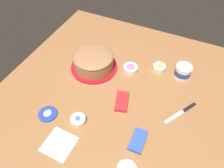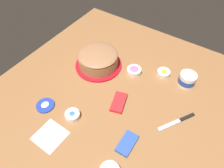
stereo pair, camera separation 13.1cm
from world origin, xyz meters
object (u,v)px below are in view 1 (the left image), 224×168
(frosted_cake, at_px, (94,61))
(candy_box_upper, at_px, (138,140))
(paper_napkin, at_px, (59,144))
(sprinkle_bowl_pink, at_px, (131,68))
(sprinkle_bowl_yellow, at_px, (159,67))
(candy_box_lower, at_px, (122,101))
(sprinkle_bowl_blue, at_px, (78,120))
(frosting_tub_lid, at_px, (48,114))
(spreading_knife, at_px, (183,111))
(frosting_tub, at_px, (183,71))

(frosted_cake, height_order, candy_box_upper, frosted_cake)
(frosted_cake, distance_m, paper_napkin, 0.58)
(sprinkle_bowl_pink, distance_m, paper_napkin, 0.66)
(paper_napkin, bearing_deg, sprinkle_bowl_pink, -11.86)
(frosted_cake, height_order, sprinkle_bowl_yellow, frosted_cake)
(sprinkle_bowl_pink, bearing_deg, candy_box_lower, -168.90)
(candy_box_upper, xyz_separation_m, paper_napkin, (-0.19, 0.36, -0.01))
(sprinkle_bowl_blue, distance_m, paper_napkin, 0.16)
(sprinkle_bowl_yellow, relative_size, sprinkle_bowl_blue, 1.02)
(frosting_tub_lid, bearing_deg, spreading_knife, -63.78)
(frosted_cake, xyz_separation_m, frosting_tub, (0.18, -0.56, -0.01))
(frosting_tub, height_order, paper_napkin, frosting_tub)
(candy_box_upper, height_order, paper_napkin, candy_box_upper)
(frosting_tub, xyz_separation_m, paper_napkin, (-0.75, 0.46, -0.04))
(frosted_cake, bearing_deg, paper_napkin, -170.09)
(candy_box_lower, bearing_deg, candy_box_upper, -154.93)
(frosting_tub_lid, height_order, sprinkle_bowl_pink, sprinkle_bowl_pink)
(spreading_knife, xyz_separation_m, candy_box_lower, (-0.09, 0.34, 0.01))
(frosting_tub_lid, bearing_deg, candy_box_upper, -83.34)
(candy_box_lower, bearing_deg, frosted_cake, 39.79)
(sprinkle_bowl_pink, bearing_deg, frosting_tub_lid, 150.48)
(spreading_knife, bearing_deg, sprinkle_bowl_yellow, 39.62)
(sprinkle_bowl_yellow, relative_size, candy_box_lower, 0.60)
(sprinkle_bowl_pink, distance_m, candy_box_upper, 0.51)
(spreading_knife, height_order, paper_napkin, spreading_knife)
(sprinkle_bowl_yellow, height_order, candy_box_lower, sprinkle_bowl_yellow)
(spreading_knife, relative_size, paper_napkin, 1.41)
(frosting_tub, xyz_separation_m, sprinkle_bowl_yellow, (-0.01, 0.15, -0.02))
(spreading_knife, xyz_separation_m, sprinkle_bowl_pink, (0.18, 0.40, 0.01))
(sprinkle_bowl_yellow, bearing_deg, candy_box_upper, -174.48)
(candy_box_lower, relative_size, paper_napkin, 0.94)
(frosting_tub_lid, height_order, sprinkle_bowl_yellow, sprinkle_bowl_yellow)
(frosting_tub_lid, relative_size, sprinkle_bowl_yellow, 1.26)
(frosting_tub, xyz_separation_m, sprinkle_bowl_blue, (-0.59, 0.44, -0.02))
(frosting_tub_lid, distance_m, candy_box_lower, 0.43)
(spreading_knife, distance_m, sprinkle_bowl_blue, 0.60)
(frosted_cake, distance_m, spreading_knife, 0.64)
(candy_box_upper, bearing_deg, paper_napkin, 115.54)
(sprinkle_bowl_pink, relative_size, candy_box_upper, 0.74)
(paper_napkin, bearing_deg, frosted_cake, 9.91)
(sprinkle_bowl_pink, relative_size, paper_napkin, 0.64)
(spreading_knife, bearing_deg, candy_box_upper, 148.49)
(sprinkle_bowl_blue, height_order, candy_box_lower, sprinkle_bowl_blue)
(sprinkle_bowl_yellow, xyz_separation_m, candy_box_lower, (-0.36, 0.12, -0.01))
(frosting_tub, xyz_separation_m, spreading_knife, (-0.28, -0.07, -0.04))
(frosted_cake, distance_m, sprinkle_bowl_pink, 0.25)
(sprinkle_bowl_yellow, distance_m, candy_box_lower, 0.38)
(sprinkle_bowl_yellow, bearing_deg, spreading_knife, -140.38)
(frosting_tub_lid, distance_m, candy_box_upper, 0.53)
(frosting_tub_lid, bearing_deg, frosted_cake, -7.78)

